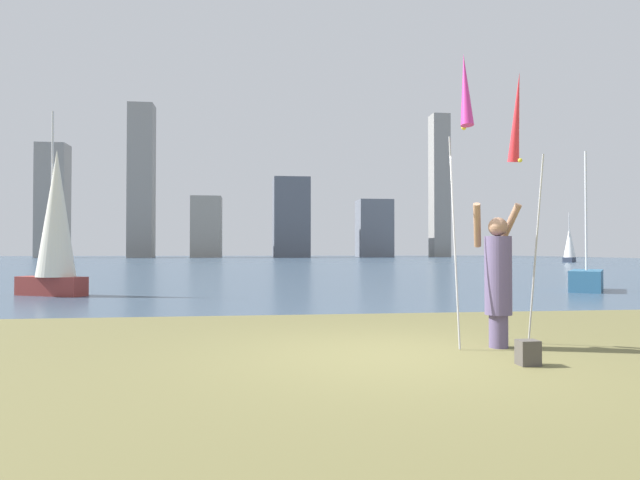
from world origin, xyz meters
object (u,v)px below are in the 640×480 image
at_px(bag, 528,353).
at_px(sailboat_1, 587,280).
at_px(sailboat_3, 569,246).
at_px(kite_flag_left, 465,100).
at_px(sailboat_2, 56,223).
at_px(kite_flag_right, 517,123).
at_px(person, 498,276).

distance_m(bag, sailboat_1, 12.57).
height_order(sailboat_1, sailboat_3, sailboat_3).
distance_m(kite_flag_left, sailboat_3, 56.71).
distance_m(kite_flag_left, sailboat_2, 12.46).
bearing_deg(sailboat_2, sailboat_3, 44.58).
bearing_deg(sailboat_2, kite_flag_right, -43.87).
bearing_deg(kite_flag_right, kite_flag_left, -142.78).
xyz_separation_m(bag, sailboat_1, (7.34, 10.20, 0.21)).
height_order(kite_flag_right, sailboat_1, sailboat_1).
relative_size(person, sailboat_3, 0.36).
distance_m(kite_flag_left, bag, 3.10).
xyz_separation_m(kite_flag_left, bag, (0.39, -0.79, -2.97)).
bearing_deg(sailboat_2, person, -47.44).
bearing_deg(bag, sailboat_3, 57.93).
distance_m(kite_flag_right, sailboat_2, 12.59).
xyz_separation_m(kite_flag_right, sailboat_1, (6.61, 8.57, -2.70)).
bearing_deg(kite_flag_right, sailboat_2, 136.13).
bearing_deg(sailboat_3, bag, -122.07).
relative_size(kite_flag_right, sailboat_1, 0.87).
bearing_deg(kite_flag_right, sailboat_3, 57.68).
height_order(kite_flag_right, sailboat_3, sailboat_3).
height_order(kite_flag_left, bag, kite_flag_left).
relative_size(person, kite_flag_left, 0.51).
xyz_separation_m(bag, sailboat_2, (-8.32, 10.33, 1.87)).
bearing_deg(sailboat_2, kite_flag_left, -50.27).
relative_size(kite_flag_right, sailboat_3, 0.72).
bearing_deg(bag, person, 81.09).
distance_m(kite_flag_right, sailboat_1, 11.15).
height_order(kite_flag_left, sailboat_1, sailboat_1).
bearing_deg(bag, kite_flag_right, 66.00).
height_order(kite_flag_left, sailboat_2, sailboat_2).
xyz_separation_m(person, kite_flag_left, (-0.56, -0.30, 2.19)).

